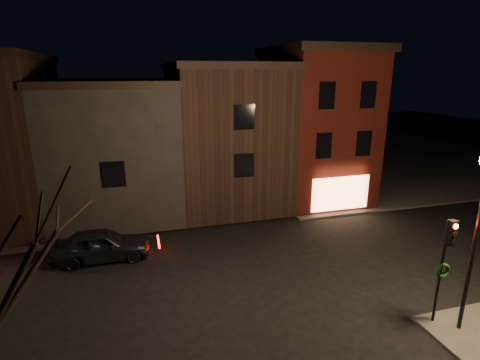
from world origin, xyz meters
TOP-DOWN VIEW (x-y plane):
  - ground at (0.00, 0.00)m, footprint 120.00×120.00m
  - sidewalk_far_right at (20.00, 20.00)m, footprint 30.00×30.00m
  - corner_building at (8.00, 9.47)m, footprint 6.50×8.50m
  - row_building_a at (1.50, 10.50)m, footprint 7.30×10.30m
  - row_building_b at (-5.75, 10.50)m, footprint 7.80×10.30m
  - traffic_signal at (5.60, -5.51)m, footprint 0.58×0.38m
  - parked_car_a at (-6.50, 3.14)m, footprint 4.65×1.92m

SIDE VIEW (x-z plane):
  - ground at x=0.00m, z-range 0.00..0.00m
  - sidewalk_far_right at x=20.00m, z-range 0.00..0.12m
  - parked_car_a at x=-6.50m, z-range 0.00..1.57m
  - traffic_signal at x=5.60m, z-range 0.78..4.83m
  - row_building_b at x=-5.75m, z-range 0.13..8.53m
  - row_building_a at x=1.50m, z-range 0.13..9.53m
  - corner_building at x=8.00m, z-range 0.15..10.65m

